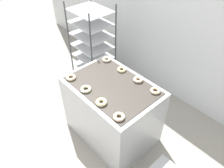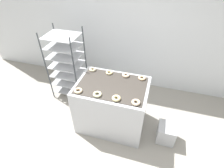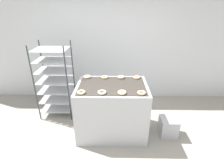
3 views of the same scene
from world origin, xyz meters
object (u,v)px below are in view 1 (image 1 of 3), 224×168
object	(u,v)px
donut_near_midleft	(86,89)
donut_far_midright	(138,80)
donut_near_left	(71,77)
donut_near_midright	(101,102)
fryer_machine	(112,111)
donut_far_right	(155,91)
donut_far_midleft	(122,69)
donut_near_right	(119,117)
baking_rack_cart	(92,46)
donut_far_left	(107,59)

from	to	relation	value
donut_near_midleft	donut_far_midright	world-z (taller)	donut_far_midright
donut_near_left	donut_near_midright	world-z (taller)	donut_near_midright
fryer_machine	donut_far_right	distance (m)	0.74
donut_far_right	donut_near_midright	bearing A→B (deg)	-115.20
donut_near_left	donut_far_midleft	distance (m)	0.70
donut_near_right	donut_far_midleft	world-z (taller)	donut_near_right
baking_rack_cart	donut_far_midleft	bearing A→B (deg)	-15.73
donut_far_midleft	donut_near_midright	bearing A→B (deg)	-64.09
donut_far_midright	donut_near_midleft	bearing A→B (deg)	-116.78
fryer_machine	donut_near_right	xyz separation A→B (m)	(0.46, -0.31, 0.50)
donut_near_midright	donut_far_midleft	world-z (taller)	donut_near_midright
fryer_machine	donut_near_midright	distance (m)	0.61
donut_near_midleft	donut_far_midright	size ratio (longest dim) A/B	1.05
fryer_machine	donut_far_left	world-z (taller)	donut_far_left
baking_rack_cart	donut_near_midleft	size ratio (longest dim) A/B	11.36
donut_far_left	donut_near_midleft	bearing A→B (deg)	-62.73
donut_near_right	donut_far_right	distance (m)	0.62
donut_near_midright	donut_far_left	distance (m)	0.89
donut_near_midright	donut_far_midright	distance (m)	0.62
donut_far_left	donut_near_right	bearing A→B (deg)	-34.28
donut_near_midleft	donut_near_right	world-z (taller)	donut_near_right
donut_near_right	donut_far_left	size ratio (longest dim) A/B	1.00
fryer_machine	baking_rack_cart	world-z (taller)	baking_rack_cart
baking_rack_cart	donut_near_midleft	world-z (taller)	baking_rack_cart
donut_near_midleft	donut_far_midleft	distance (m)	0.62
donut_far_right	fryer_machine	bearing A→B (deg)	-145.38
donut_near_left	donut_far_midright	bearing A→B (deg)	44.57
donut_near_midright	fryer_machine	bearing A→B (deg)	116.98
donut_near_left	donut_near_midleft	bearing A→B (deg)	0.89
fryer_machine	donut_near_right	size ratio (longest dim) A/B	9.33
baking_rack_cart	donut_near_midright	bearing A→B (deg)	-34.23
donut_far_midleft	donut_far_midright	size ratio (longest dim) A/B	0.96
donut_far_left	donut_far_midleft	xyz separation A→B (m)	(0.33, -0.01, -0.00)
baking_rack_cart	donut_far_right	distance (m)	1.68
baking_rack_cart	donut_near_right	bearing A→B (deg)	-29.13
donut_far_midleft	donut_near_right	bearing A→B (deg)	-46.02
donut_far_left	donut_far_right	world-z (taller)	donut_far_left
donut_far_midright	fryer_machine	bearing A→B (deg)	-117.71
donut_near_midright	donut_far_right	bearing A→B (deg)	64.80
donut_near_midleft	donut_near_midright	distance (m)	0.31
fryer_machine	donut_near_midleft	xyz separation A→B (m)	(-0.15, -0.31, 0.50)
donut_far_left	donut_far_midright	distance (m)	0.63
fryer_machine	donut_near_left	distance (m)	0.75
donut_near_midright	donut_far_right	world-z (taller)	donut_near_midright
donut_near_midleft	donut_far_left	bearing A→B (deg)	117.27
donut_far_midleft	baking_rack_cart	bearing A→B (deg)	164.27
fryer_machine	donut_far_midright	xyz separation A→B (m)	(0.16, 0.31, 0.50)
fryer_machine	donut_near_right	bearing A→B (deg)	-34.32
donut_far_midright	donut_near_left	bearing A→B (deg)	-135.43
baking_rack_cart	donut_far_right	size ratio (longest dim) A/B	12.04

